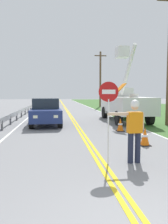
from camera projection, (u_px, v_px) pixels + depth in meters
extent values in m
cube|color=yellow|center=(68.00, 113.00, 22.55)|extent=(0.11, 110.00, 0.01)
cube|color=yellow|center=(70.00, 113.00, 22.57)|extent=(0.11, 110.00, 0.01)
cube|color=silver|center=(103.00, 113.00, 23.01)|extent=(0.12, 110.00, 0.01)
cube|color=silver|center=(33.00, 114.00, 22.11)|extent=(0.12, 110.00, 0.01)
cylinder|color=#1E2338|center=(138.00, 148.00, 6.42)|extent=(0.16, 0.16, 0.88)
cylinder|color=#1E2338|center=(131.00, 148.00, 6.38)|extent=(0.16, 0.16, 0.88)
cube|color=orange|center=(135.00, 122.00, 6.34)|extent=(0.41, 0.26, 0.60)
cylinder|color=beige|center=(118.00, 114.00, 6.23)|extent=(0.60, 0.12, 0.09)
cylinder|color=beige|center=(142.00, 121.00, 6.38)|extent=(0.09, 0.09, 0.48)
sphere|color=beige|center=(135.00, 106.00, 6.30)|extent=(0.22, 0.22, 0.22)
sphere|color=white|center=(135.00, 104.00, 6.30)|extent=(0.25, 0.25, 0.25)
cylinder|color=silver|center=(108.00, 132.00, 6.23)|extent=(0.04, 0.04, 1.85)
cylinder|color=#B71414|center=(109.00, 92.00, 6.13)|extent=(0.56, 0.03, 0.56)
cube|color=white|center=(109.00, 92.00, 6.12)|extent=(0.38, 0.01, 0.12)
cube|color=silver|center=(129.00, 105.00, 15.06)|extent=(2.35, 4.63, 1.10)
cube|color=silver|center=(116.00, 100.00, 18.46)|extent=(2.22, 2.13, 2.00)
cube|color=#1E2833|center=(113.00, 96.00, 19.45)|extent=(1.98, 0.08, 0.90)
cylinder|color=silver|center=(134.00, 96.00, 14.09)|extent=(0.56, 0.56, 0.24)
cylinder|color=silver|center=(128.00, 71.00, 15.36)|extent=(0.28, 3.02, 3.25)
cube|color=white|center=(122.00, 52.00, 16.64)|extent=(0.91, 0.91, 0.80)
cube|color=orange|center=(120.00, 88.00, 13.05)|extent=(0.60, 0.81, 0.59)
cylinder|color=black|center=(105.00, 112.00, 18.22)|extent=(0.33, 0.92, 0.92)
cylinder|color=black|center=(129.00, 112.00, 18.46)|extent=(0.33, 0.92, 0.92)
cylinder|color=black|center=(119.00, 118.00, 13.98)|extent=(0.33, 0.92, 0.92)
cylinder|color=black|center=(150.00, 118.00, 14.21)|extent=(0.33, 0.92, 0.92)
cube|color=navy|center=(46.00, 114.00, 14.06)|extent=(2.01, 4.17, 0.72)
cube|color=#1E2833|center=(46.00, 103.00, 14.25)|extent=(1.69, 1.79, 0.64)
cube|color=#EAEACC|center=(56.00, 116.00, 12.15)|extent=(0.24, 0.07, 0.16)
cube|color=#EAEACC|center=(35.00, 117.00, 11.97)|extent=(0.24, 0.07, 0.16)
cylinder|color=black|center=(60.00, 122.00, 12.98)|extent=(0.31, 0.69, 0.68)
cylinder|color=black|center=(31.00, 123.00, 12.70)|extent=(0.31, 0.69, 0.68)
cylinder|color=black|center=(58.00, 117.00, 15.47)|extent=(0.31, 0.69, 0.68)
cylinder|color=black|center=(34.00, 118.00, 15.20)|extent=(0.31, 0.69, 0.68)
cylinder|color=brown|center=(100.00, 79.00, 33.84)|extent=(0.28, 0.28, 8.33)
cube|color=brown|center=(100.00, 56.00, 33.55)|extent=(1.80, 0.14, 0.14)
cone|color=orange|center=(145.00, 137.00, 8.55)|extent=(0.36, 0.36, 0.70)
cylinder|color=white|center=(145.00, 136.00, 8.54)|extent=(0.25, 0.25, 0.08)
cube|color=black|center=(145.00, 145.00, 8.57)|extent=(0.40, 0.40, 0.03)
cone|color=orange|center=(120.00, 125.00, 11.81)|extent=(0.36, 0.36, 0.70)
cylinder|color=white|center=(120.00, 124.00, 11.81)|extent=(0.25, 0.25, 0.08)
cube|color=black|center=(120.00, 131.00, 11.84)|extent=(0.40, 0.40, 0.03)
cube|color=#9EA0A3|center=(19.00, 112.00, 17.61)|extent=(0.06, 32.00, 0.32)
cube|color=#4C4C51|center=(2.00, 126.00, 11.99)|extent=(0.10, 0.10, 0.55)
cube|color=#4C4C51|center=(10.00, 121.00, 14.25)|extent=(0.10, 0.10, 0.55)
cube|color=#4C4C51|center=(17.00, 117.00, 16.51)|extent=(0.10, 0.10, 0.55)
cube|color=#4C4C51|center=(21.00, 114.00, 18.77)|extent=(0.10, 0.10, 0.55)
cube|color=#4C4C51|center=(25.00, 112.00, 21.03)|extent=(0.10, 0.10, 0.55)
cube|color=#4C4C51|center=(28.00, 110.00, 23.29)|extent=(0.10, 0.10, 0.55)
cube|color=#4C4C51|center=(31.00, 109.00, 25.55)|extent=(0.10, 0.10, 0.55)
cube|color=#4C4C51|center=(33.00, 107.00, 27.81)|extent=(0.10, 0.10, 0.55)
cube|color=#4C4C51|center=(34.00, 106.00, 30.07)|extent=(0.10, 0.10, 0.55)
cube|color=#4C4C51|center=(36.00, 106.00, 32.33)|extent=(0.10, 0.10, 0.55)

